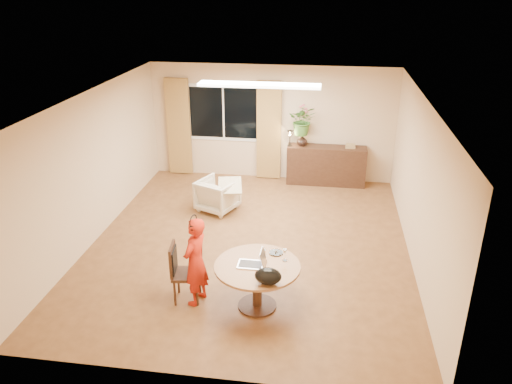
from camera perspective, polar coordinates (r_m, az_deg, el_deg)
floor at (r=8.88m, az=-0.75°, el=-5.89°), size 6.50×6.50×0.00m
ceiling at (r=7.94m, az=-0.85°, el=10.71°), size 6.50×6.50×0.00m
wall_back at (r=11.38m, az=1.80°, el=7.88°), size 5.50×0.00×5.50m
wall_left at (r=9.14m, az=-18.10°, el=2.76°), size 0.00×6.50×6.50m
wall_right at (r=8.37m, az=18.15°, el=0.85°), size 0.00×6.50×6.50m
window at (r=11.48m, az=-3.73°, el=9.01°), size 1.70×0.03×1.30m
curtain_left at (r=11.76m, az=-8.82°, el=7.34°), size 0.55×0.08×2.25m
curtain_right at (r=11.34m, az=1.48°, el=7.01°), size 0.55×0.08×2.25m
ceiling_panel at (r=9.10m, az=0.37°, el=12.14°), size 2.20×0.35×0.05m
dining_table at (r=7.03m, az=0.15°, el=-9.37°), size 1.20×1.20×0.68m
dining_chair at (r=7.30m, az=-7.94°, el=-9.11°), size 0.48×0.44×0.90m
child at (r=7.12m, az=-6.93°, el=-7.90°), size 0.56×0.45×1.33m
laptop at (r=6.89m, az=-0.61°, el=-7.45°), size 0.38×0.26×0.25m
tumbler at (r=7.14m, az=0.82°, el=-6.97°), size 0.08×0.08×0.10m
wine_glass at (r=7.02m, az=3.32°, el=-7.19°), size 0.07×0.07×0.19m
pot_lid at (r=7.23m, az=2.31°, el=-6.90°), size 0.24×0.24×0.03m
handbag at (r=6.51m, az=1.39°, el=-9.60°), size 0.36×0.22×0.24m
armchair at (r=10.01m, az=-4.40°, el=-0.33°), size 0.92×0.93×0.65m
throw at (r=9.73m, az=-3.01°, el=1.18°), size 0.55×0.63×0.03m
sideboard at (r=11.35m, az=8.02°, el=3.04°), size 1.75×0.43×0.88m
vase at (r=11.18m, az=5.28°, el=5.90°), size 0.30×0.30×0.25m
bouquet at (r=11.05m, az=5.38°, el=8.15°), size 0.61×0.53×0.66m
book_stack at (r=11.20m, az=10.74°, el=5.20°), size 0.25×0.20×0.09m
desk_lamp at (r=11.13m, az=3.89°, el=6.19°), size 0.18×0.18×0.37m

